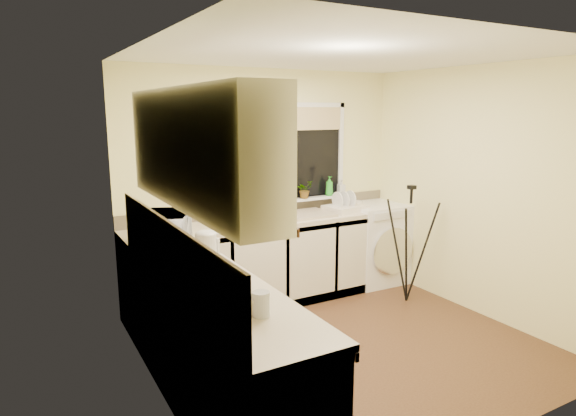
{
  "coord_description": "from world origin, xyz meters",
  "views": [
    {
      "loc": [
        -2.41,
        -3.28,
        2.02
      ],
      "look_at": [
        -0.25,
        0.55,
        1.15
      ],
      "focal_mm": 31.02,
      "sensor_mm": 36.0,
      "label": 1
    }
  ],
  "objects": [
    {
      "name": "floor",
      "position": [
        0.0,
        0.0,
        0.0
      ],
      "size": [
        3.2,
        3.2,
        0.0
      ],
      "primitive_type": "plane",
      "color": "brown",
      "rests_on": "ground"
    },
    {
      "name": "ceiling",
      "position": [
        0.0,
        0.0,
        2.45
      ],
      "size": [
        3.2,
        3.2,
        0.0
      ],
      "primitive_type": "plane",
      "rotation": [
        3.14,
        0.0,
        0.0
      ],
      "color": "white",
      "rests_on": "ground"
    },
    {
      "name": "wall_back",
      "position": [
        0.0,
        1.5,
        1.23
      ],
      "size": [
        3.2,
        0.0,
        3.2
      ],
      "primitive_type": "plane",
      "rotation": [
        1.57,
        0.0,
        0.0
      ],
      "color": "#FFF8AA",
      "rests_on": "ground"
    },
    {
      "name": "wall_front",
      "position": [
        0.0,
        -1.5,
        1.23
      ],
      "size": [
        3.2,
        0.0,
        3.2
      ],
      "primitive_type": "plane",
      "rotation": [
        -1.57,
        0.0,
        0.0
      ],
      "color": "#FFF8AA",
      "rests_on": "ground"
    },
    {
      "name": "wall_left",
      "position": [
        -1.6,
        0.0,
        1.23
      ],
      "size": [
        0.0,
        3.0,
        3.0
      ],
      "primitive_type": "plane",
      "rotation": [
        1.57,
        0.0,
        1.57
      ],
      "color": "#FFF8AA",
      "rests_on": "ground"
    },
    {
      "name": "wall_right",
      "position": [
        1.6,
        0.0,
        1.23
      ],
      "size": [
        0.0,
        3.0,
        3.0
      ],
      "primitive_type": "plane",
      "rotation": [
        1.57,
        0.0,
        -1.57
      ],
      "color": "#FFF8AA",
      "rests_on": "ground"
    },
    {
      "name": "base_cabinet_back",
      "position": [
        -0.33,
        1.2,
        0.43
      ],
      "size": [
        2.55,
        0.6,
        0.86
      ],
      "primitive_type": "cube",
      "color": "silver",
      "rests_on": "floor"
    },
    {
      "name": "base_cabinet_left",
      "position": [
        -1.3,
        -0.3,
        0.43
      ],
      "size": [
        0.54,
        2.4,
        0.86
      ],
      "primitive_type": "cube",
      "color": "silver",
      "rests_on": "floor"
    },
    {
      "name": "worktop_back",
      "position": [
        0.0,
        1.2,
        0.88
      ],
      "size": [
        3.2,
        0.6,
        0.04
      ],
      "primitive_type": "cube",
      "color": "beige",
      "rests_on": "base_cabinet_back"
    },
    {
      "name": "worktop_left",
      "position": [
        -1.3,
        -0.3,
        0.88
      ],
      "size": [
        0.6,
        2.4,
        0.04
      ],
      "primitive_type": "cube",
      "color": "beige",
      "rests_on": "base_cabinet_left"
    },
    {
      "name": "upper_cabinet",
      "position": [
        -1.44,
        -0.45,
        1.8
      ],
      "size": [
        0.28,
        1.9,
        0.7
      ],
      "primitive_type": "cube",
      "color": "silver",
      "rests_on": "wall_left"
    },
    {
      "name": "splashback_left",
      "position": [
        -1.59,
        -0.3,
        1.12
      ],
      "size": [
        0.02,
        2.4,
        0.45
      ],
      "primitive_type": "cube",
      "color": "beige",
      "rests_on": "wall_left"
    },
    {
      "name": "splashback_back",
      "position": [
        0.0,
        1.49,
        0.97
      ],
      "size": [
        3.2,
        0.02,
        0.14
      ],
      "primitive_type": "cube",
      "color": "beige",
      "rests_on": "wall_back"
    },
    {
      "name": "window_glass",
      "position": [
        0.2,
        1.49,
        1.55
      ],
      "size": [
        1.5,
        0.02,
        1.0
      ],
      "primitive_type": "cube",
      "color": "black",
      "rests_on": "wall_back"
    },
    {
      "name": "window_blind",
      "position": [
        0.2,
        1.46,
        1.92
      ],
      "size": [
        1.5,
        0.02,
        0.25
      ],
      "primitive_type": "cube",
      "color": "tan",
      "rests_on": "wall_back"
    },
    {
      "name": "windowsill",
      "position": [
        0.2,
        1.43,
        1.04
      ],
      "size": [
        1.6,
        0.14,
        0.03
      ],
      "primitive_type": "cube",
      "color": "white",
      "rests_on": "wall_back"
    },
    {
      "name": "sink",
      "position": [
        0.2,
        1.2,
        0.91
      ],
      "size": [
        0.82,
        0.46,
        0.03
      ],
      "primitive_type": "cube",
      "color": "tan",
      "rests_on": "worktop_back"
    },
    {
      "name": "faucet",
      "position": [
        0.2,
        1.38,
        1.02
      ],
      "size": [
        0.03,
        0.03,
        0.24
      ],
      "primitive_type": "cylinder",
      "color": "silver",
      "rests_on": "worktop_back"
    },
    {
      "name": "washing_machine",
      "position": [
        1.29,
        1.2,
        0.47
      ],
      "size": [
        0.68,
        0.66,
        0.94
      ],
      "primitive_type": "cube",
      "rotation": [
        0.0,
        0.0,
        -0.03
      ],
      "color": "white",
      "rests_on": "floor"
    },
    {
      "name": "laptop",
      "position": [
        -0.54,
        1.14,
        0.96
      ],
      "size": [
        0.3,
        0.26,
        0.22
      ],
      "rotation": [
        0.0,
        0.0,
        0.03
      ],
      "color": "#ABACB4",
      "rests_on": "worktop_back"
    },
    {
      "name": "kettle",
      "position": [
        -1.18,
        0.16,
        1.01
      ],
      "size": [
        0.16,
        0.16,
        0.21
      ],
      "primitive_type": "cylinder",
      "color": "silver",
      "rests_on": "worktop_left"
    },
    {
      "name": "dish_rack",
      "position": [
        0.85,
        1.17,
        0.93
      ],
      "size": [
        0.5,
        0.4,
        0.07
      ],
      "primitive_type": "cube",
      "rotation": [
        0.0,
        0.0,
        0.16
      ],
      "color": "#F1E4D0",
      "rests_on": "worktop_back"
    },
    {
      "name": "tripod",
      "position": [
        1.2,
        0.51,
        0.63
      ],
      "size": [
        0.82,
        0.82,
        1.26
      ],
      "primitive_type": null,
      "rotation": [
        0.0,
        0.0,
        -0.38
      ],
      "color": "black",
      "rests_on": "floor"
    },
    {
      "name": "glass_jug",
      "position": [
        -1.27,
        -0.96,
        0.97
      ],
      "size": [
        0.1,
        0.1,
        0.14
      ],
      "primitive_type": "cylinder",
      "color": "#B4B8C0",
      "rests_on": "worktop_left"
    },
    {
      "name": "steel_jar",
      "position": [
        -1.39,
        -0.37,
        0.95
      ],
      "size": [
        0.07,
        0.07,
        0.1
      ],
      "primitive_type": "cylinder",
      "color": "silver",
      "rests_on": "worktop_left"
    },
    {
      "name": "microwave",
      "position": [
        -1.3,
        0.73,
        1.04
      ],
      "size": [
        0.52,
        0.6,
        0.28
      ],
      "primitive_type": "imported",
      "rotation": [
        0.0,
        0.0,
        1.15
      ],
      "color": "silver",
      "rests_on": "worktop_left"
    },
    {
      "name": "plant_a",
      "position": [
        -0.33,
        1.41,
        1.18
      ],
      "size": [
        0.17,
        0.14,
        0.27
      ],
      "primitive_type": "imported",
      "rotation": [
        0.0,
        0.0,
        -0.39
      ],
      "color": "#999999",
      "rests_on": "windowsill"
    },
    {
      "name": "plant_c",
      "position": [
        0.23,
        1.41,
        1.16
      ],
      "size": [
        0.14,
        0.14,
        0.21
      ],
      "primitive_type": "imported",
      "rotation": [
        0.0,
        0.0,
        0.19
      ],
      "color": "#999999",
      "rests_on": "windowsill"
    },
    {
      "name": "plant_d",
      "position": [
        0.44,
        1.39,
        1.15
      ],
      "size": [
        0.21,
        0.2,
        0.2
      ],
      "primitive_type": "imported",
      "rotation": [
        0.0,
        0.0,
        0.27
      ],
      "color": "#999999",
      "rests_on": "windowsill"
    },
    {
      "name": "soap_bottle_green",
      "position": [
        0.78,
        1.4,
        1.16
      ],
      "size": [
        0.1,
        0.1,
        0.22
      ],
      "primitive_type": "imported",
      "rotation": [
        0.0,
        0.0,
        0.12
      ],
      "color": "green",
      "rests_on": "windowsill"
    },
    {
      "name": "soap_bottle_clear",
      "position": [
        0.96,
        1.42,
        1.13
      ],
      "size": [
        0.08,
        0.09,
        0.17
      ],
      "primitive_type": "imported",
      "rotation": [
        0.0,
        0.0,
        -0.13
      ],
      "color": "#999999",
      "rests_on": "windowsill"
    },
    {
      "name": "cup_back",
      "position": [
        1.08,
        1.25,
        0.94
      ],
      "size": [
        0.14,
        0.14,
        0.09
      ],
      "primitive_type": "imported",
      "rotation": [
        0.0,
        0.0,
        0.32
      ],
      "color": "silver",
      "rests_on": "worktop_back"
    },
    {
      "name": "cup_left",
      "position": [
        -1.3,
        -0.92,
        0.95
      ],
      "size": [
        0.14,
        0.14,
        0.1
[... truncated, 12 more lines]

